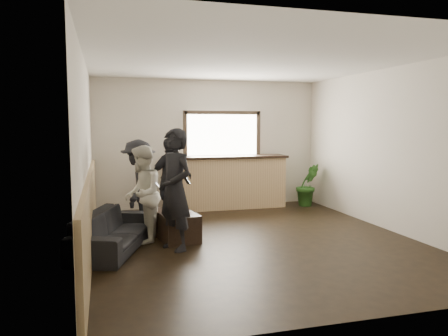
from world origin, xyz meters
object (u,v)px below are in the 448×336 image
object	(u,v)px
person_c	(139,186)
cup_a	(169,207)
cup_b	(186,210)
person_b	(142,194)
person_a	(175,190)
bar_counter	(225,179)
sofa	(113,231)
coffee_table	(176,225)
potted_plant	(308,185)
person_d	(171,179)

from	to	relation	value
person_c	cup_a	bearing A→B (deg)	59.40
cup_b	person_b	xyz separation A→B (m)	(-0.68, -0.01, 0.28)
cup_b	person_a	bearing A→B (deg)	-114.89
bar_counter	cup_a	xyz separation A→B (m)	(-1.55, -2.08, -0.16)
cup_a	person_c	size ratio (longest dim) A/B	0.08
person_c	person_b	bearing A→B (deg)	13.29
cup_b	person_b	bearing A→B (deg)	-179.40
sofa	coffee_table	bearing A→B (deg)	-49.49
coffee_table	person_c	distance (m)	1.01
potted_plant	person_a	world-z (taller)	person_a
bar_counter	person_a	bearing A→B (deg)	-118.41
person_b	person_d	bearing A→B (deg)	167.70
potted_plant	person_c	bearing A→B (deg)	-160.53
coffee_table	cup_b	bearing A→B (deg)	-24.78
sofa	coffee_table	size ratio (longest dim) A/B	1.95
cup_a	cup_b	xyz separation A→B (m)	(0.23, -0.28, -0.01)
coffee_table	person_b	bearing A→B (deg)	-171.66
coffee_table	cup_b	xyz separation A→B (m)	(0.15, -0.07, 0.26)
potted_plant	person_d	distance (m)	3.23
person_c	person_d	size ratio (longest dim) A/B	1.00
person_a	person_d	size ratio (longest dim) A/B	1.12
cup_b	person_b	distance (m)	0.74
cup_a	person_b	size ratio (longest dim) A/B	0.08
person_d	person_c	bearing A→B (deg)	27.48
sofa	cup_b	xyz separation A→B (m)	(1.13, 0.30, 0.20)
person_a	person_c	distance (m)	1.33
sofa	person_d	bearing A→B (deg)	-11.74
bar_counter	person_d	bearing A→B (deg)	-148.14
potted_plant	person_b	world-z (taller)	person_b
sofa	cup_a	xyz separation A→B (m)	(0.90, 0.58, 0.21)
person_b	person_c	xyz separation A→B (m)	(0.00, 0.73, 0.03)
coffee_table	cup_b	world-z (taller)	cup_b
bar_counter	person_d	distance (m)	1.56
cup_b	sofa	bearing A→B (deg)	-165.15
cup_a	cup_b	distance (m)	0.36
cup_b	person_d	xyz separation A→B (m)	(0.00, 1.54, 0.31)
person_a	person_b	world-z (taller)	person_a
person_d	person_b	bearing A→B (deg)	43.16
cup_a	person_a	distance (m)	0.92
coffee_table	person_d	bearing A→B (deg)	84.07
cup_b	bar_counter	bearing A→B (deg)	60.82
bar_counter	cup_a	size ratio (longest dim) A/B	21.55
coffee_table	person_c	bearing A→B (deg)	128.89
potted_plant	person_c	distance (m)	4.09
coffee_table	person_d	world-z (taller)	person_d
cup_a	cup_b	size ratio (longest dim) A/B	1.38
cup_b	person_a	size ratio (longest dim) A/B	0.05
person_d	cup_a	bearing A→B (deg)	56.62
person_a	coffee_table	bearing A→B (deg)	142.57
sofa	person_a	distance (m)	1.10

